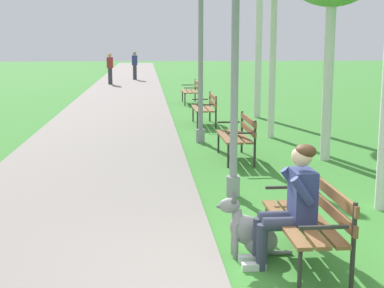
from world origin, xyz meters
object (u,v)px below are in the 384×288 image
(park_bench_furthest, at_px, (192,90))
(lamp_post_near, at_px, (235,53))
(park_bench_mid, at_px, (239,133))
(pedestrian_further_distant, at_px, (135,66))
(person_seated_on_near_bench, at_px, (292,200))
(dog_grey, at_px, (251,232))
(park_bench_near, at_px, (311,216))
(lamp_post_mid, at_px, (201,44))
(pedestrian_distant, at_px, (110,69))
(park_bench_far, at_px, (206,106))

(park_bench_furthest, distance_m, lamp_post_near, 12.54)
(park_bench_mid, height_order, pedestrian_further_distant, pedestrian_further_distant)
(person_seated_on_near_bench, bearing_deg, pedestrian_further_distant, 94.26)
(park_bench_mid, bearing_deg, lamp_post_near, -101.05)
(lamp_post_near, bearing_deg, pedestrian_further_distant, 94.29)
(park_bench_mid, distance_m, pedestrian_further_distant, 22.72)
(park_bench_furthest, xyz_separation_m, dog_grey, (-0.58, -14.76, -0.25))
(park_bench_near, height_order, park_bench_mid, same)
(lamp_post_mid, bearing_deg, dog_grey, -91.04)
(pedestrian_distant, bearing_deg, park_bench_near, -81.81)
(lamp_post_near, relative_size, pedestrian_further_distant, 2.44)
(park_bench_near, distance_m, lamp_post_mid, 7.28)
(park_bench_near, relative_size, person_seated_on_near_bench, 1.20)
(lamp_post_mid, bearing_deg, person_seated_on_near_bench, -88.17)
(dog_grey, bearing_deg, park_bench_near, -25.93)
(person_seated_on_near_bench, xyz_separation_m, pedestrian_distant, (-3.28, 24.22, 0.16))
(park_bench_far, xyz_separation_m, lamp_post_mid, (-0.41, -2.65, 1.67))
(park_bench_mid, bearing_deg, park_bench_far, 91.71)
(park_bench_furthest, bearing_deg, park_bench_near, -90.08)
(park_bench_mid, height_order, pedestrian_distant, pedestrian_distant)
(person_seated_on_near_bench, bearing_deg, park_bench_mid, 86.44)
(park_bench_near, relative_size, pedestrian_further_distant, 0.91)
(lamp_post_mid, bearing_deg, park_bench_furthest, 86.72)
(dog_grey, height_order, pedestrian_distant, pedestrian_distant)
(park_bench_furthest, xyz_separation_m, person_seated_on_near_bench, (-0.23, -15.03, 0.17))
(dog_grey, bearing_deg, park_bench_mid, 82.18)
(park_bench_near, height_order, park_bench_far, same)
(park_bench_near, xyz_separation_m, dog_grey, (-0.56, 0.27, -0.25))
(dog_grey, distance_m, lamp_post_mid, 7.07)
(dog_grey, bearing_deg, pedestrian_distant, 96.97)
(park_bench_mid, xyz_separation_m, lamp_post_mid, (-0.55, 1.91, 1.67))
(park_bench_near, height_order, park_bench_furthest, same)
(pedestrian_further_distant, bearing_deg, dog_grey, -86.43)
(park_bench_far, distance_m, lamp_post_near, 7.31)
(park_bench_near, height_order, pedestrian_distant, pedestrian_distant)
(lamp_post_near, bearing_deg, person_seated_on_near_bench, -86.05)
(park_bench_near, relative_size, lamp_post_near, 0.37)
(lamp_post_near, xyz_separation_m, pedestrian_further_distant, (-1.89, 25.15, -1.24))
(park_bench_near, distance_m, pedestrian_distant, 24.47)
(park_bench_far, bearing_deg, dog_grey, -93.24)
(person_seated_on_near_bench, xyz_separation_m, pedestrian_further_distant, (-2.07, 27.75, 0.16))
(park_bench_far, distance_m, lamp_post_mid, 3.16)
(park_bench_far, bearing_deg, pedestrian_further_distant, 97.12)
(park_bench_mid, xyz_separation_m, pedestrian_further_distant, (-2.39, 22.59, 0.33))
(lamp_post_mid, xyz_separation_m, pedestrian_further_distant, (-1.84, 20.67, -1.34))
(pedestrian_further_distant, bearing_deg, park_bench_furthest, -79.78)
(park_bench_far, bearing_deg, pedestrian_distant, 103.43)
(park_bench_furthest, distance_m, pedestrian_further_distant, 12.93)
(pedestrian_distant, bearing_deg, dog_grey, -83.03)
(park_bench_far, height_order, pedestrian_further_distant, pedestrian_further_distant)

